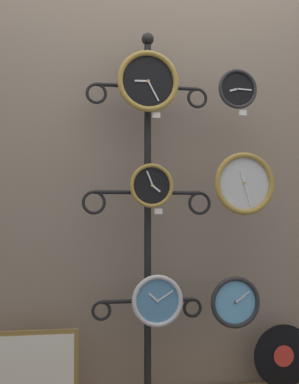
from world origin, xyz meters
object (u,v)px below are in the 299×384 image
Objects in this scene: display_stand at (148,267)px; picture_frame at (35,369)px; vinyl_record at (284,356)px; clock_middle_center at (152,186)px; clock_top_center at (148,81)px; clock_bottom_right at (235,302)px; clock_top_right at (237,89)px; clock_bottom_center at (157,301)px; clock_middle_right at (244,184)px.

display_stand reaches higher than picture_frame.
picture_frame is at bearing -176.97° from vinyl_record.
picture_frame is (-0.56, 0.03, -0.88)m from clock_middle_center.
clock_bottom_right is (0.44, -0.02, -1.11)m from clock_top_center.
clock_middle_center is at bearing -172.28° from vinyl_record.
picture_frame is (-1.01, 0.04, -1.38)m from clock_top_right.
clock_middle_center is 0.86× the size of clock_bottom_center.
display_stand is at bearing 80.24° from clock_top_center.
clock_bottom_center reaches higher than picture_frame.
vinyl_record is at bearing 8.20° from clock_bottom_center.
display_stand is 0.19m from clock_bottom_center.
clock_top_center is (-0.01, -0.09, 0.94)m from display_stand.
clock_bottom_right is at bearing -1.24° from clock_middle_center.
clock_top_center reaches higher than clock_middle_center.
clock_bottom_center is at bearing -3.28° from picture_frame.
clock_bottom_center reaches higher than clock_bottom_right.
clock_bottom_center is (0.03, -0.11, -0.16)m from display_stand.
vinyl_record is (0.74, -0.00, -0.48)m from display_stand.
clock_bottom_center is at bearing -7.10° from clock_middle_center.
clock_top_center is 1.10m from clock_bottom_center.
clock_middle_center is at bearing -3.12° from picture_frame.
display_stand is at bearing 166.30° from clock_top_right.
display_stand is 7.40× the size of clock_bottom_right.
clock_bottom_right is (0.43, -0.11, -0.18)m from display_stand.
clock_middle_center reaches higher than clock_bottom_center.
clock_top_right is at bearing -13.70° from display_stand.
picture_frame reaches higher than vinyl_record.
clock_bottom_center is 0.99× the size of clock_bottom_right.
clock_top_right is at bearing -2.19° from picture_frame.
vinyl_record is at bearing 6.37° from clock_top_center.
vinyl_record is (0.31, 0.11, -0.31)m from clock_bottom_right.
clock_bottom_right is at bearing -2.31° from picture_frame.
clock_middle_right reaches higher than vinyl_record.
display_stand is 4.68× the size of picture_frame.
clock_top_center is 1.51m from picture_frame.
clock_bottom_center is 0.40m from clock_bottom_right.
clock_top_right is 0.80× the size of clock_bottom_right.
clock_middle_center is 0.85× the size of clock_bottom_right.
clock_middle_center is at bearing 178.87° from clock_middle_right.
clock_bottom_right is (0.40, -0.01, -0.02)m from clock_bottom_center.
clock_top_center reaches higher than clock_bottom_center.
clock_top_right is at bearing -1.03° from clock_middle_center.
clock_middle_center is at bearing -87.54° from display_stand.
clock_middle_center is 1.16m from vinyl_record.
display_stand is 1.03m from clock_top_right.
display_stand is 8.70× the size of clock_middle_center.
clock_middle_right reaches higher than clock_middle_center.
clock_bottom_right is at bearing -3.16° from clock_top_center.
clock_bottom_center is at bearing 179.18° from clock_middle_right.
clock_bottom_right reaches higher than vinyl_record.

